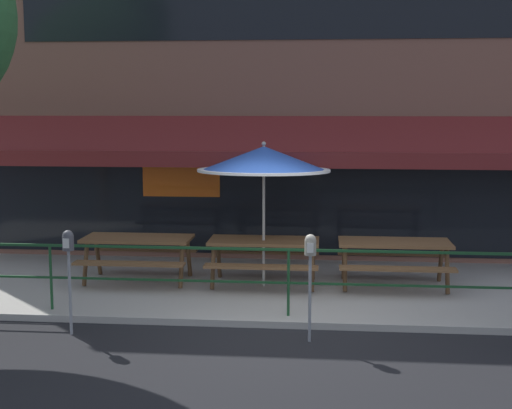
% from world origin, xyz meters
% --- Properties ---
extents(ground_plane, '(120.00, 120.00, 0.00)m').
position_xyz_m(ground_plane, '(0.00, 0.00, 0.00)').
color(ground_plane, black).
extents(patio_deck, '(15.00, 4.00, 0.10)m').
position_xyz_m(patio_deck, '(0.00, 2.00, 0.05)').
color(patio_deck, '#ADA89E').
rests_on(patio_deck, ground).
extents(restaurant_building, '(15.00, 1.60, 7.07)m').
position_xyz_m(restaurant_building, '(0.00, 4.22, 3.51)').
color(restaurant_building, brown).
rests_on(restaurant_building, ground).
extents(patio_railing, '(13.84, 0.04, 0.97)m').
position_xyz_m(patio_railing, '(0.00, 0.30, 0.80)').
color(patio_railing, '#194723').
rests_on(patio_railing, patio_deck).
extents(picnic_table_left, '(1.80, 1.42, 0.76)m').
position_xyz_m(picnic_table_left, '(-2.61, 2.02, 0.71)').
color(picnic_table_left, brown).
rests_on(picnic_table_left, patio_deck).
extents(picnic_table_centre, '(1.80, 1.42, 0.76)m').
position_xyz_m(picnic_table_centre, '(-0.49, 1.99, 0.71)').
color(picnic_table_centre, brown).
rests_on(picnic_table_centre, patio_deck).
extents(picnic_table_right, '(1.80, 1.42, 0.76)m').
position_xyz_m(picnic_table_right, '(1.64, 2.05, 0.71)').
color(picnic_table_right, brown).
rests_on(picnic_table_right, patio_deck).
extents(patio_umbrella_centre, '(2.14, 2.14, 2.38)m').
position_xyz_m(patio_umbrella_centre, '(-0.49, 1.94, 2.18)').
color(patio_umbrella_centre, '#B7B2A8').
rests_on(patio_umbrella_centre, patio_deck).
extents(parking_meter_near, '(0.15, 0.16, 1.42)m').
position_xyz_m(parking_meter_near, '(-2.88, -0.49, 1.15)').
color(parking_meter_near, gray).
rests_on(parking_meter_near, ground).
extents(parking_meter_far, '(0.15, 0.16, 1.42)m').
position_xyz_m(parking_meter_far, '(0.32, -0.49, 1.15)').
color(parking_meter_far, gray).
rests_on(parking_meter_far, ground).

